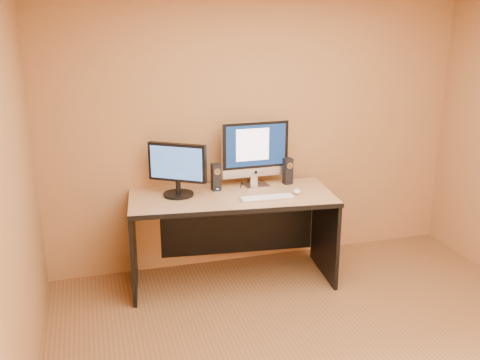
# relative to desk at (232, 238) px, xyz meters

# --- Properties ---
(walls) EXTENTS (4.00, 4.00, 2.60)m
(walls) POSITION_rel_desk_xyz_m (0.38, -1.57, 0.89)
(walls) COLOR #9B653E
(walls) RESTS_ON ground
(desk) EXTENTS (1.85, 0.96, 0.82)m
(desk) POSITION_rel_desk_xyz_m (0.00, 0.00, 0.00)
(desk) COLOR tan
(desk) RESTS_ON ground
(imac) EXTENTS (0.64, 0.24, 0.61)m
(imac) POSITION_rel_desk_xyz_m (0.29, 0.21, 0.71)
(imac) COLOR #BCBDC1
(imac) RESTS_ON desk
(second_monitor) EXTENTS (0.59, 0.51, 0.47)m
(second_monitor) POSITION_rel_desk_xyz_m (-0.45, 0.12, 0.64)
(second_monitor) COLOR black
(second_monitor) RESTS_ON desk
(speaker_left) EXTENTS (0.08, 0.09, 0.24)m
(speaker_left) POSITION_rel_desk_xyz_m (-0.10, 0.18, 0.53)
(speaker_left) COLOR black
(speaker_left) RESTS_ON desk
(speaker_right) EXTENTS (0.08, 0.09, 0.24)m
(speaker_right) POSITION_rel_desk_xyz_m (0.59, 0.18, 0.53)
(speaker_right) COLOR black
(speaker_right) RESTS_ON desk
(keyboard) EXTENTS (0.48, 0.15, 0.02)m
(keyboard) POSITION_rel_desk_xyz_m (0.27, -0.18, 0.42)
(keyboard) COLOR silver
(keyboard) RESTS_ON desk
(mouse) EXTENTS (0.09, 0.13, 0.04)m
(mouse) POSITION_rel_desk_xyz_m (0.57, -0.11, 0.43)
(mouse) COLOR white
(mouse) RESTS_ON desk
(cable_a) EXTENTS (0.11, 0.22, 0.01)m
(cable_a) POSITION_rel_desk_xyz_m (0.32, 0.26, 0.41)
(cable_a) COLOR black
(cable_a) RESTS_ON desk
(cable_b) EXTENTS (0.08, 0.19, 0.01)m
(cable_b) POSITION_rel_desk_xyz_m (0.17, 0.28, 0.41)
(cable_b) COLOR black
(cable_b) RESTS_ON desk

